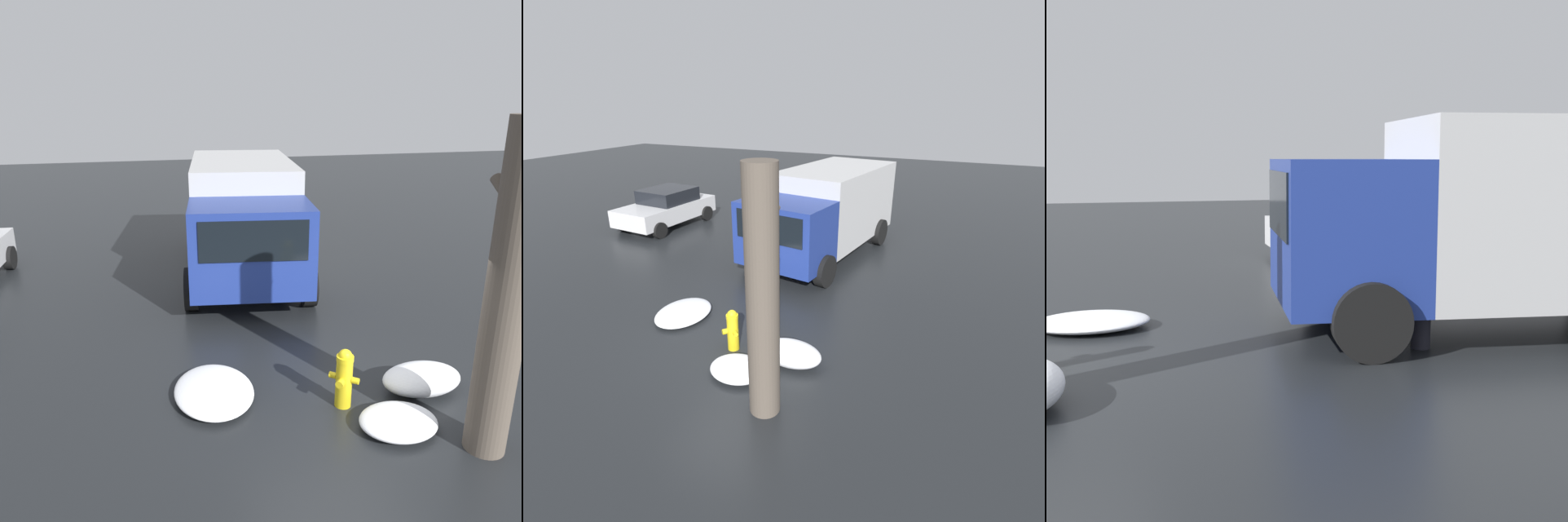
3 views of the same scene
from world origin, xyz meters
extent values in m
cube|color=navy|center=(3.74, 0.53, 1.34)|extent=(1.96, 2.66, 1.78)
cube|color=black|center=(2.92, 0.65, 1.70)|extent=(0.32, 2.05, 0.78)
cylinder|color=black|center=(3.65, -0.69, 0.45)|extent=(0.93, 0.40, 0.90)
cylinder|color=black|center=(3.99, 1.74, 0.45)|extent=(0.93, 0.40, 0.90)
cylinder|color=#23232D|center=(4.42, -0.31, 0.37)|extent=(0.23, 0.23, 0.75)
cylinder|color=maroon|center=(4.42, -0.31, 1.06)|extent=(0.34, 0.34, 0.62)
sphere|color=tan|center=(4.42, -0.31, 1.47)|extent=(0.20, 0.20, 0.20)
cube|color=silver|center=(6.38, 7.04, 0.62)|extent=(4.10, 2.14, 0.64)
cube|color=black|center=(6.58, 7.03, 1.20)|extent=(2.02, 1.78, 0.52)
cylinder|color=black|center=(4.96, 6.19, 0.30)|extent=(0.61, 0.24, 0.60)
cylinder|color=black|center=(5.09, 8.07, 0.30)|extent=(0.61, 0.24, 0.60)
cylinder|color=black|center=(7.67, 6.01, 0.30)|extent=(0.61, 0.24, 0.60)
cylinder|color=black|center=(7.79, 7.89, 0.30)|extent=(0.61, 0.24, 0.60)
ellipsoid|color=white|center=(0.64, 1.78, 0.10)|extent=(1.53, 1.17, 0.20)
camera|label=1|loc=(-5.89, 2.63, 4.28)|focal=35.00mm
camera|label=2|loc=(-6.05, -3.96, 4.86)|focal=28.00mm
camera|label=3|loc=(0.77, -8.04, 2.25)|focal=50.00mm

